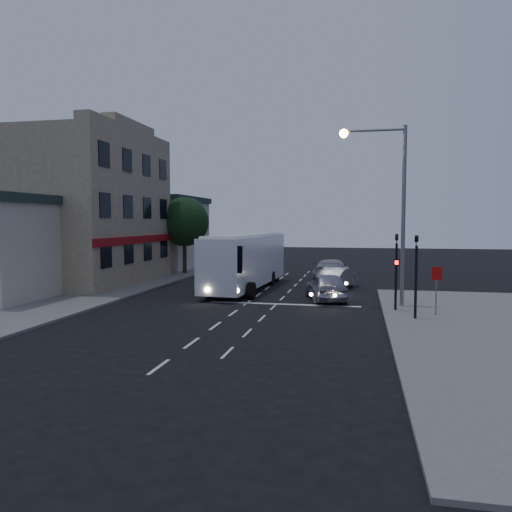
% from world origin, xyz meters
% --- Properties ---
extents(ground, '(120.00, 120.00, 0.00)m').
position_xyz_m(ground, '(0.00, 0.00, 0.00)').
color(ground, black).
extents(sidewalk_far, '(12.00, 50.00, 0.12)m').
position_xyz_m(sidewalk_far, '(-13.00, 8.00, 0.06)').
color(sidewalk_far, slate).
rests_on(sidewalk_far, ground).
extents(road_markings, '(8.00, 30.55, 0.01)m').
position_xyz_m(road_markings, '(1.29, 3.31, 0.00)').
color(road_markings, silver).
rests_on(road_markings, ground).
extents(tour_bus, '(3.13, 11.74, 3.57)m').
position_xyz_m(tour_bus, '(-1.25, 7.34, 1.93)').
color(tour_bus, white).
rests_on(tour_bus, ground).
extents(car_suv, '(2.90, 4.87, 1.55)m').
position_xyz_m(car_suv, '(4.08, 3.80, 0.78)').
color(car_suv, '#9E9EAC').
rests_on(car_suv, ground).
extents(car_sedan_a, '(2.60, 4.50, 1.40)m').
position_xyz_m(car_sedan_a, '(4.51, 8.68, 0.70)').
color(car_sedan_a, '#B7B7B7').
rests_on(car_sedan_a, ground).
extents(car_sedan_b, '(2.75, 5.51, 1.54)m').
position_xyz_m(car_sedan_b, '(3.84, 13.87, 0.77)').
color(car_sedan_b, '#B2B2B7').
rests_on(car_sedan_b, ground).
extents(traffic_signal_main, '(0.25, 0.35, 4.10)m').
position_xyz_m(traffic_signal_main, '(7.60, 0.78, 2.42)').
color(traffic_signal_main, black).
rests_on(traffic_signal_main, sidewalk_near).
extents(traffic_signal_side, '(0.18, 0.15, 4.10)m').
position_xyz_m(traffic_signal_side, '(8.30, -1.20, 2.42)').
color(traffic_signal_side, black).
rests_on(traffic_signal_side, sidewalk_near).
extents(regulatory_sign, '(0.45, 0.12, 2.20)m').
position_xyz_m(regulatory_sign, '(9.30, -0.24, 1.60)').
color(regulatory_sign, slate).
rests_on(regulatory_sign, sidewalk_near).
extents(streetlight, '(3.32, 0.44, 9.00)m').
position_xyz_m(streetlight, '(7.34, 2.20, 5.73)').
color(streetlight, slate).
rests_on(streetlight, sidewalk_near).
extents(main_building, '(10.12, 12.00, 11.00)m').
position_xyz_m(main_building, '(-13.96, 8.00, 5.16)').
color(main_building, '#8B7656').
rests_on(main_building, sidewalk_far).
extents(low_building_north, '(9.40, 9.40, 6.50)m').
position_xyz_m(low_building_north, '(-13.50, 20.00, 3.39)').
color(low_building_north, beige).
rests_on(low_building_north, sidewalk_far).
extents(street_tree, '(4.00, 4.00, 6.20)m').
position_xyz_m(street_tree, '(-8.21, 15.02, 4.50)').
color(street_tree, black).
rests_on(street_tree, sidewalk_far).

